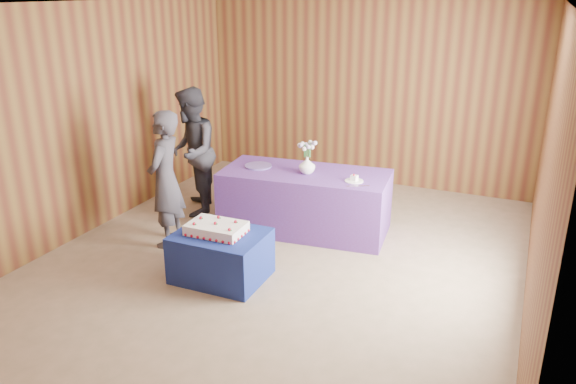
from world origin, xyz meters
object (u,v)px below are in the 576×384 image
Objects in this scene: serving_table at (305,201)px; sheet_cake at (216,228)px; guest_right at (191,152)px; cake_table at (221,256)px; guest_left at (165,179)px; vase at (307,165)px.

serving_table is 1.55m from sheet_cake.
guest_right is (-1.57, -0.05, 0.46)m from serving_table.
cake_table is 1.23m from guest_left.
vase is at bearing 76.00° from cake_table.
serving_table is 1.20× the size of guest_right.
serving_table is at bearing 77.69° from cake_table.
cake_table is at bearing -107.69° from serving_table.
serving_table is at bearing 75.57° from sheet_cake.
guest_left is at bearing 151.56° from sheet_cake.
cake_table is 2.00m from guest_right.
sheet_cake is at bearing -177.32° from cake_table.
serving_table is 1.26× the size of guest_left.
guest_left is (-1.30, -1.01, 0.42)m from serving_table.
serving_table is at bearing 115.07° from guest_left.
cake_table is at bearing 12.90° from guest_right.
vase is at bearing 62.46° from guest_right.
guest_left reaches higher than vase.
guest_right is (-1.26, 1.44, 0.58)m from cake_table.
guest_right is (-1.61, -0.02, -0.02)m from vase.
guest_right reaches higher than guest_left.
guest_right is at bearing -176.94° from guest_left.
vase is (0.39, 1.46, 0.30)m from sheet_cake.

